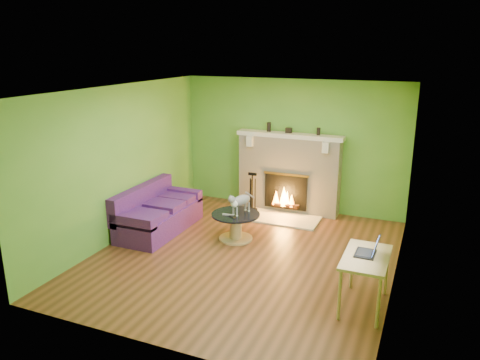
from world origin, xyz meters
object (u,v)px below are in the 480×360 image
Objects in this scene: coffee_table at (236,225)px; cat at (241,203)px; desk at (366,262)px; sofa at (157,214)px.

coffee_table is 1.35× the size of cat.
cat is (-2.26, 1.39, 0.04)m from desk.
desk is (2.34, -1.34, 0.35)m from coffee_table.
cat reaches higher than sofa.
desk is (3.81, -1.19, 0.30)m from sofa.
desk reaches higher than coffee_table.
cat reaches higher than desk.
cat is at bearing 7.60° from sofa.
sofa is at bearing -153.45° from cat.
sofa is at bearing 162.70° from desk.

